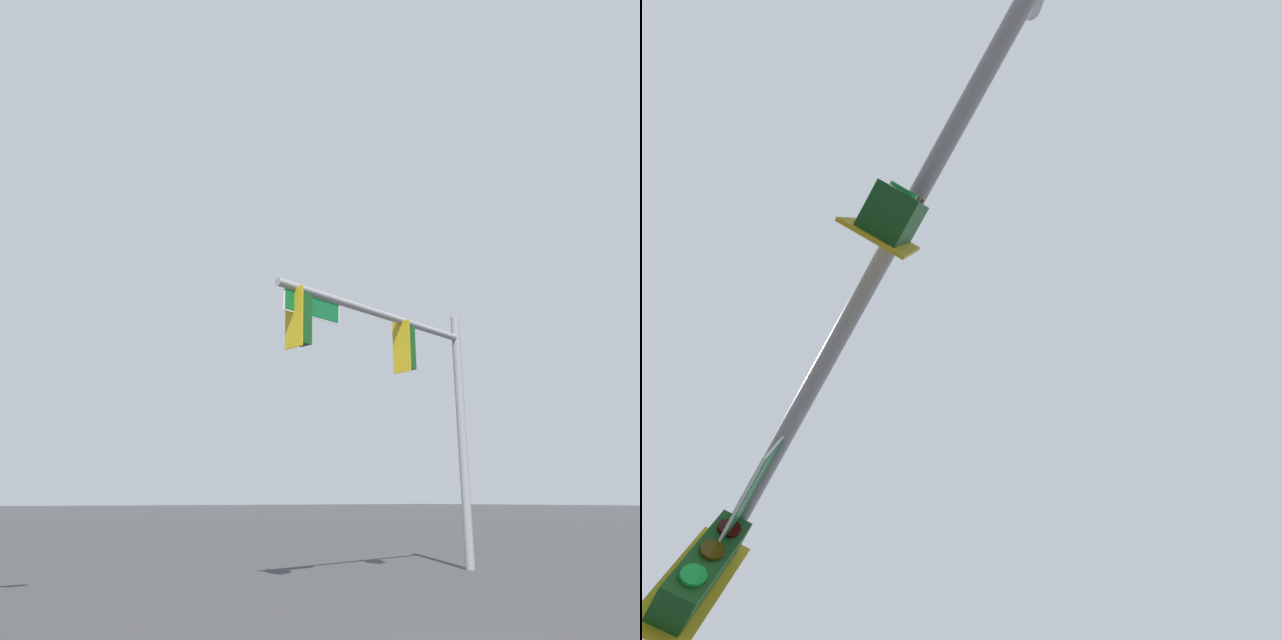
% 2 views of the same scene
% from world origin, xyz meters
% --- Properties ---
extents(signal_pole_near, '(6.66, 1.34, 6.62)m').
position_xyz_m(signal_pole_near, '(-5.42, -7.16, 4.70)').
color(signal_pole_near, gray).
rests_on(signal_pole_near, ground_plane).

